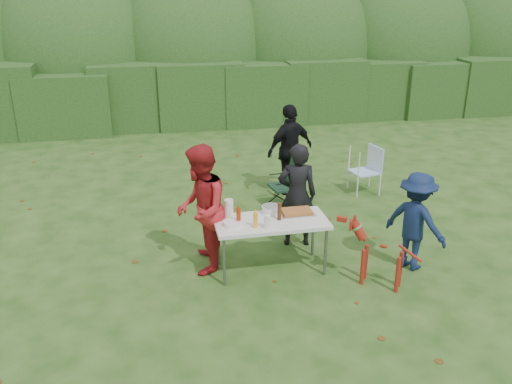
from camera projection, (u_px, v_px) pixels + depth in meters
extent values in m
plane|color=#1E4211|center=(264.00, 270.00, 7.42)|extent=(80.00, 80.00, 0.00)
cube|color=#23471C|center=(200.00, 94.00, 14.39)|extent=(22.00, 1.40, 1.70)
ellipsoid|color=#3D6628|center=(193.00, 57.00, 15.57)|extent=(20.00, 2.60, 3.20)
cube|color=silver|center=(271.00, 222.00, 7.18)|extent=(1.50, 0.70, 0.05)
cylinder|color=slate|center=(224.00, 262.00, 6.93)|extent=(0.04, 0.04, 0.69)
cylinder|color=slate|center=(325.00, 252.00, 7.19)|extent=(0.04, 0.04, 0.69)
cylinder|color=slate|center=(218.00, 242.00, 7.44)|extent=(0.04, 0.04, 0.69)
cylinder|color=slate|center=(313.00, 234.00, 7.70)|extent=(0.04, 0.04, 0.69)
imported|color=black|center=(297.00, 195.00, 7.88)|extent=(0.63, 0.47, 1.57)
imported|color=#AE1D22|center=(201.00, 210.00, 7.16)|extent=(0.79, 0.95, 1.75)
imported|color=black|center=(290.00, 150.00, 9.82)|extent=(1.05, 0.75, 1.66)
imported|color=#101F45|center=(415.00, 221.00, 7.27)|extent=(0.92, 1.02, 1.37)
cube|color=#B7B7BA|center=(297.00, 213.00, 7.37)|extent=(0.45, 0.30, 0.02)
cube|color=#A3602A|center=(297.00, 211.00, 7.36)|extent=(0.40, 0.26, 0.04)
cylinder|color=#F2AE1C|center=(255.00, 220.00, 6.94)|extent=(0.06, 0.06, 0.20)
cylinder|color=#AA2B07|center=(239.00, 216.00, 7.03)|extent=(0.06, 0.06, 0.22)
cylinder|color=#47230F|center=(279.00, 211.00, 7.15)|extent=(0.06, 0.06, 0.24)
cylinder|color=white|center=(229.00, 209.00, 7.20)|extent=(0.12, 0.12, 0.26)
cylinder|color=white|center=(267.00, 222.00, 6.92)|extent=(0.08, 0.08, 0.18)
cylinder|color=silver|center=(271.00, 210.00, 7.38)|extent=(0.26, 0.26, 0.10)
cylinder|color=white|center=(233.00, 223.00, 7.03)|extent=(0.24, 0.24, 0.05)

